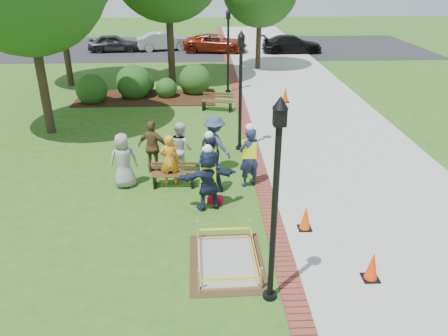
{
  "coord_description": "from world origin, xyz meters",
  "views": [
    {
      "loc": [
        -0.01,
        -9.97,
        6.22
      ],
      "look_at": [
        0.5,
        1.2,
        1.0
      ],
      "focal_mm": 35.0,
      "sensor_mm": 36.0,
      "label": 1
    }
  ],
  "objects_px": {
    "lamp_near": "(276,191)",
    "hivis_worker_b": "(249,156)",
    "hivis_worker_c": "(209,163)",
    "hivis_worker_a": "(208,178)",
    "bench_near": "(174,179)",
    "cone_front": "(372,266)",
    "wet_concrete_pad": "(227,254)"
  },
  "relations": [
    {
      "from": "wet_concrete_pad",
      "to": "hivis_worker_c",
      "type": "xyz_separation_m",
      "value": [
        -0.33,
        3.5,
        0.72
      ]
    },
    {
      "from": "lamp_near",
      "to": "hivis_worker_b",
      "type": "height_order",
      "value": "lamp_near"
    },
    {
      "from": "wet_concrete_pad",
      "to": "bench_near",
      "type": "bearing_deg",
      "value": 110.25
    },
    {
      "from": "cone_front",
      "to": "lamp_near",
      "type": "height_order",
      "value": "lamp_near"
    },
    {
      "from": "wet_concrete_pad",
      "to": "hivis_worker_b",
      "type": "xyz_separation_m",
      "value": [
        0.87,
        3.87,
        0.76
      ]
    },
    {
      "from": "bench_near",
      "to": "cone_front",
      "type": "relative_size",
      "value": 1.88
    },
    {
      "from": "bench_near",
      "to": "hivis_worker_a",
      "type": "xyz_separation_m",
      "value": [
        1.06,
        -1.39,
        0.72
      ]
    },
    {
      "from": "wet_concrete_pad",
      "to": "hivis_worker_b",
      "type": "distance_m",
      "value": 4.04
    },
    {
      "from": "lamp_near",
      "to": "hivis_worker_b",
      "type": "distance_m",
      "value": 5.27
    },
    {
      "from": "lamp_near",
      "to": "hivis_worker_a",
      "type": "height_order",
      "value": "lamp_near"
    },
    {
      "from": "hivis_worker_a",
      "to": "hivis_worker_b",
      "type": "distance_m",
      "value": 1.84
    },
    {
      "from": "lamp_near",
      "to": "hivis_worker_a",
      "type": "distance_m",
      "value": 4.19
    },
    {
      "from": "bench_near",
      "to": "hivis_worker_b",
      "type": "distance_m",
      "value": 2.44
    },
    {
      "from": "wet_concrete_pad",
      "to": "cone_front",
      "type": "bearing_deg",
      "value": -13.26
    },
    {
      "from": "cone_front",
      "to": "lamp_near",
      "type": "xyz_separation_m",
      "value": [
        -2.27,
        -0.47,
        2.14
      ]
    },
    {
      "from": "wet_concrete_pad",
      "to": "lamp_near",
      "type": "relative_size",
      "value": 0.55
    },
    {
      "from": "hivis_worker_b",
      "to": "hivis_worker_c",
      "type": "distance_m",
      "value": 1.26
    },
    {
      "from": "cone_front",
      "to": "hivis_worker_c",
      "type": "bearing_deg",
      "value": 129.04
    },
    {
      "from": "hivis_worker_a",
      "to": "cone_front",
      "type": "bearing_deg",
      "value": -43.04
    },
    {
      "from": "cone_front",
      "to": "lamp_near",
      "type": "bearing_deg",
      "value": -168.41
    },
    {
      "from": "wet_concrete_pad",
      "to": "bench_near",
      "type": "xyz_separation_m",
      "value": [
        -1.44,
        3.9,
        -0.01
      ]
    },
    {
      "from": "hivis_worker_c",
      "to": "hivis_worker_b",
      "type": "bearing_deg",
      "value": 17.09
    },
    {
      "from": "cone_front",
      "to": "lamp_near",
      "type": "distance_m",
      "value": 3.15
    },
    {
      "from": "hivis_worker_b",
      "to": "hivis_worker_c",
      "type": "relative_size",
      "value": 1.04
    },
    {
      "from": "bench_near",
      "to": "cone_front",
      "type": "distance_m",
      "value": 6.48
    },
    {
      "from": "cone_front",
      "to": "hivis_worker_a",
      "type": "relative_size",
      "value": 0.37
    },
    {
      "from": "hivis_worker_a",
      "to": "hivis_worker_c",
      "type": "xyz_separation_m",
      "value": [
        0.04,
        0.98,
        0.01
      ]
    },
    {
      "from": "bench_near",
      "to": "cone_front",
      "type": "bearing_deg",
      "value": -45.62
    },
    {
      "from": "wet_concrete_pad",
      "to": "hivis_worker_c",
      "type": "bearing_deg",
      "value": 95.45
    },
    {
      "from": "bench_near",
      "to": "cone_front",
      "type": "xyz_separation_m",
      "value": [
        4.53,
        -4.63,
        0.11
      ]
    },
    {
      "from": "wet_concrete_pad",
      "to": "hivis_worker_a",
      "type": "relative_size",
      "value": 1.21
    },
    {
      "from": "wet_concrete_pad",
      "to": "hivis_worker_c",
      "type": "distance_m",
      "value": 3.59
    }
  ]
}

